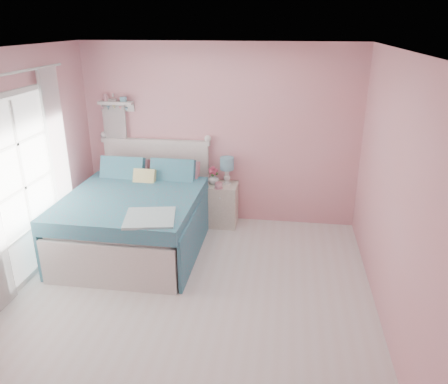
% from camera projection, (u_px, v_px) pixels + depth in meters
% --- Properties ---
extents(floor, '(4.50, 4.50, 0.00)m').
position_uv_depth(floor, '(188.00, 303.00, 4.72)').
color(floor, silver).
rests_on(floor, ground).
extents(room_shell, '(4.50, 4.50, 4.50)m').
position_uv_depth(room_shell, '(183.00, 164.00, 4.14)').
color(room_shell, pink).
rests_on(room_shell, floor).
extents(bed, '(1.68, 2.12, 1.22)m').
position_uv_depth(bed, '(137.00, 218.00, 5.79)').
color(bed, silver).
rests_on(bed, floor).
extents(nightstand, '(0.44, 0.43, 0.63)m').
position_uv_depth(nightstand, '(222.00, 205.00, 6.45)').
color(nightstand, silver).
rests_on(nightstand, floor).
extents(table_lamp, '(0.20, 0.20, 0.40)m').
position_uv_depth(table_lamp, '(227.00, 165.00, 6.28)').
color(table_lamp, white).
rests_on(table_lamp, nightstand).
extents(vase, '(0.18, 0.18, 0.17)m').
position_uv_depth(vase, '(213.00, 179.00, 6.33)').
color(vase, silver).
rests_on(vase, nightstand).
extents(teacup, '(0.13, 0.13, 0.09)m').
position_uv_depth(teacup, '(219.00, 185.00, 6.18)').
color(teacup, pink).
rests_on(teacup, nightstand).
extents(roses, '(0.14, 0.11, 0.12)m').
position_uv_depth(roses, '(213.00, 171.00, 6.28)').
color(roses, '#C94466').
rests_on(roses, vase).
extents(wall_shelf, '(0.50, 0.15, 0.25)m').
position_uv_depth(wall_shelf, '(116.00, 104.00, 6.30)').
color(wall_shelf, silver).
rests_on(wall_shelf, room_shell).
extents(hanging_dress, '(0.34, 0.03, 0.72)m').
position_uv_depth(hanging_dress, '(115.00, 126.00, 6.42)').
color(hanging_dress, white).
rests_on(hanging_dress, room_shell).
extents(french_door, '(0.04, 1.32, 2.16)m').
position_uv_depth(french_door, '(24.00, 188.00, 4.96)').
color(french_door, silver).
rests_on(french_door, floor).
extents(curtain_far, '(0.04, 0.40, 2.32)m').
position_uv_depth(curtain_far, '(59.00, 160.00, 5.60)').
color(curtain_far, white).
rests_on(curtain_far, floor).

